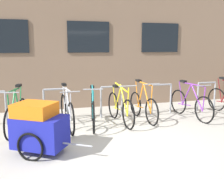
{
  "coord_description": "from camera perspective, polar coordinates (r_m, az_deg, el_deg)",
  "views": [
    {
      "loc": [
        -1.49,
        -4.82,
        1.92
      ],
      "look_at": [
        0.3,
        1.6,
        0.82
      ],
      "focal_mm": 41.68,
      "sensor_mm": 36.0,
      "label": 1
    }
  ],
  "objects": [
    {
      "name": "bicycle_silver",
      "position": [
        6.3,
        -9.85,
        -4.72
      ],
      "size": [
        0.44,
        1.82,
        1.05
      ],
      "color": "black",
      "rests_on": "ground"
    },
    {
      "name": "bicycle_orange",
      "position": [
        6.92,
        6.83,
        -3.52
      ],
      "size": [
        0.44,
        1.67,
        1.06
      ],
      "color": "black",
      "rests_on": "ground"
    },
    {
      "name": "ground_plane",
      "position": [
        5.4,
        1.5,
        -11.48
      ],
      "size": [
        42.0,
        42.0,
        0.0
      ],
      "primitive_type": "plane",
      "color": "#B2ADA0"
    },
    {
      "name": "storefront_building",
      "position": [
        11.81,
        -8.56,
        14.29
      ],
      "size": [
        28.0,
        7.34,
        5.9
      ],
      "color": "#7A604C",
      "rests_on": "ground"
    },
    {
      "name": "bicycle_teal",
      "position": [
        6.38,
        -4.23,
        -4.48
      ],
      "size": [
        0.47,
        1.77,
        1.02
      ],
      "color": "black",
      "rests_on": "ground"
    },
    {
      "name": "bike_rack",
      "position": [
        7.11,
        -0.09,
        -1.89
      ],
      "size": [
        6.64,
        0.05,
        0.87
      ],
      "color": "gray",
      "rests_on": "ground"
    },
    {
      "name": "bicycle_yellow",
      "position": [
        6.6,
        1.81,
        -4.03
      ],
      "size": [
        0.44,
        1.76,
        1.05
      ],
      "color": "black",
      "rests_on": "ground"
    },
    {
      "name": "bike_trailer",
      "position": [
        4.9,
        -15.7,
        -7.96
      ],
      "size": [
        1.39,
        1.04,
        0.95
      ],
      "color": "navy",
      "rests_on": "ground"
    },
    {
      "name": "bicycle_purple",
      "position": [
        7.39,
        16.81,
        -3.01
      ],
      "size": [
        0.44,
        1.77,
        1.01
      ],
      "color": "black",
      "rests_on": "ground"
    },
    {
      "name": "bicycle_green",
      "position": [
        6.3,
        -20.25,
        -5.31
      ],
      "size": [
        0.5,
        1.66,
        1.07
      ],
      "color": "black",
      "rests_on": "ground"
    }
  ]
}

